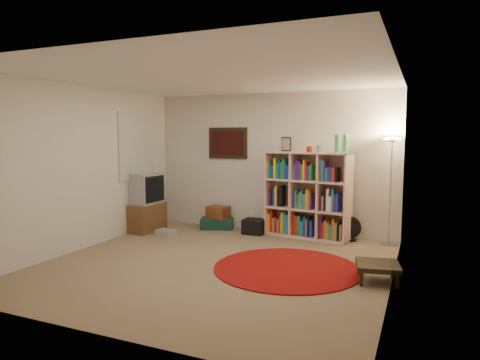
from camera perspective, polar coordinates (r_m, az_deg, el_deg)
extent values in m
cube|color=#886E50|center=(5.93, -3.24, -11.26)|extent=(4.50, 4.50, 0.02)
cube|color=white|center=(5.71, -3.40, 13.65)|extent=(4.50, 4.50, 0.02)
cube|color=silver|center=(7.77, 4.17, 2.31)|extent=(4.50, 0.02, 2.50)
cube|color=silver|center=(3.81, -18.71, -1.82)|extent=(4.50, 0.02, 2.50)
cube|color=silver|center=(6.99, -20.13, 1.55)|extent=(0.02, 4.50, 2.50)
cube|color=silver|center=(5.09, 20.05, 0.03)|extent=(0.02, 4.50, 2.50)
cube|color=black|center=(8.04, -1.63, 4.94)|extent=(0.78, 0.04, 0.58)
cube|color=#3C0C0C|center=(8.02, -1.69, 4.94)|extent=(0.66, 0.01, 0.46)
cube|color=white|center=(7.96, -13.62, 4.41)|extent=(0.03, 1.00, 1.20)
cube|color=beige|center=(7.35, 17.86, 1.44)|extent=(0.08, 0.01, 0.12)
cube|color=#FFC5AA|center=(7.50, 8.87, -7.42)|extent=(1.52, 0.65, 0.03)
cube|color=#FFC5AA|center=(7.31, 9.05, 3.60)|extent=(1.52, 0.65, 0.03)
cube|color=#FFC5AA|center=(7.68, 4.06, -1.60)|extent=(0.10, 0.42, 1.47)
cube|color=#FFC5AA|center=(7.11, 14.26, -2.38)|extent=(0.10, 0.42, 1.47)
cube|color=#FFC5AA|center=(7.55, 9.57, -1.80)|extent=(1.45, 0.26, 1.47)
cube|color=#FFC5AA|center=(7.47, 7.25, -1.85)|extent=(0.10, 0.40, 1.40)
cube|color=#FFC5AA|center=(7.28, 10.73, -2.12)|extent=(0.10, 0.40, 1.40)
cube|color=#FFC5AA|center=(7.41, 8.93, -3.86)|extent=(1.45, 0.62, 0.03)
cube|color=#FFC5AA|center=(7.34, 8.99, -0.09)|extent=(1.45, 0.62, 0.03)
cube|color=yellow|center=(7.72, 4.13, -5.62)|extent=(0.07, 0.17, 0.32)
cube|color=red|center=(7.69, 4.44, -5.45)|extent=(0.07, 0.17, 0.37)
cube|color=orange|center=(7.68, 4.74, -5.92)|extent=(0.07, 0.17, 0.25)
cube|color=#561B6E|center=(7.66, 5.04, -5.96)|extent=(0.07, 0.17, 0.25)
cube|color=orange|center=(7.64, 5.31, -6.06)|extent=(0.06, 0.17, 0.23)
cube|color=red|center=(7.62, 5.57, -5.81)|extent=(0.06, 0.17, 0.31)
cube|color=yellow|center=(7.60, 5.85, -5.64)|extent=(0.07, 0.17, 0.37)
cube|color=teal|center=(7.58, 6.16, -5.64)|extent=(0.07, 0.17, 0.38)
cube|color=teal|center=(7.56, 6.48, -5.80)|extent=(0.07, 0.17, 0.34)
cube|color=#561B6E|center=(7.64, 4.16, -2.44)|extent=(0.07, 0.17, 0.24)
cube|color=black|center=(7.62, 4.48, -2.38)|extent=(0.07, 0.17, 0.26)
cube|color=#1B31A6|center=(7.60, 4.77, -2.24)|extent=(0.06, 0.17, 0.30)
cube|color=yellow|center=(7.57, 5.06, -2.09)|extent=(0.07, 0.17, 0.35)
cube|color=black|center=(7.56, 5.38, -2.42)|extent=(0.07, 0.17, 0.27)
cube|color=black|center=(7.53, 5.73, -2.10)|extent=(0.08, 0.17, 0.36)
cube|color=#1B8A3B|center=(7.59, 4.19, 1.31)|extent=(0.07, 0.17, 0.29)
cube|color=#1B31A6|center=(7.56, 4.54, 1.09)|extent=(0.08, 0.17, 0.24)
cube|color=yellow|center=(7.53, 4.90, 1.54)|extent=(0.07, 0.17, 0.36)
cube|color=#1B8A3B|center=(7.51, 5.23, 1.20)|extent=(0.08, 0.17, 0.28)
cube|color=#1B31A6|center=(7.49, 5.52, 1.39)|extent=(0.05, 0.17, 0.33)
cube|color=#1B8A3B|center=(7.48, 5.74, 1.26)|extent=(0.06, 0.17, 0.30)
cube|color=#1B8A3B|center=(7.46, 6.04, 1.45)|extent=(0.08, 0.17, 0.36)
cube|color=#1B31A6|center=(7.44, 6.33, 1.19)|extent=(0.05, 0.17, 0.29)
cube|color=#1B31A6|center=(7.42, 6.61, 1.00)|extent=(0.07, 0.17, 0.25)
cube|color=red|center=(7.50, 7.42, -5.84)|extent=(0.07, 0.17, 0.36)
cube|color=red|center=(7.48, 7.74, -5.99)|extent=(0.07, 0.17, 0.33)
cube|color=#1B8A3B|center=(7.46, 8.08, -6.00)|extent=(0.07, 0.17, 0.34)
cube|color=teal|center=(7.45, 8.42, -6.35)|extent=(0.07, 0.17, 0.25)
cube|color=#1B31A6|center=(7.42, 8.77, -6.06)|extent=(0.07, 0.17, 0.34)
cube|color=#987F53|center=(7.41, 9.06, -6.24)|extent=(0.05, 0.17, 0.30)
cube|color=black|center=(7.39, 9.32, -6.13)|extent=(0.06, 0.17, 0.34)
cube|color=#1B31A6|center=(7.38, 9.64, -6.36)|extent=(0.07, 0.17, 0.28)
cube|color=#561B6E|center=(7.43, 7.42, -2.66)|extent=(0.06, 0.17, 0.25)
cube|color=teal|center=(7.41, 7.68, -2.47)|extent=(0.06, 0.17, 0.31)
cube|color=#1B8A3B|center=(7.40, 7.95, -2.77)|extent=(0.06, 0.17, 0.24)
cube|color=#987F53|center=(7.38, 8.22, -2.63)|extent=(0.06, 0.17, 0.28)
cube|color=teal|center=(7.36, 8.46, -2.54)|extent=(0.05, 0.17, 0.31)
cube|color=teal|center=(7.35, 8.76, -2.78)|extent=(0.08, 0.17, 0.25)
cube|color=yellow|center=(7.32, 9.08, -2.50)|extent=(0.06, 0.17, 0.33)
cube|color=orange|center=(7.31, 9.34, -2.54)|extent=(0.06, 0.17, 0.32)
cube|color=#561B6E|center=(7.30, 9.59, -2.79)|extent=(0.06, 0.17, 0.27)
cube|color=teal|center=(7.37, 7.46, 0.98)|extent=(0.06, 0.17, 0.25)
cube|color=#561B6E|center=(7.35, 7.75, 1.34)|extent=(0.07, 0.17, 0.35)
cube|color=#561B6E|center=(7.33, 8.10, 1.25)|extent=(0.08, 0.17, 0.33)
cube|color=#1B8A3B|center=(7.31, 8.45, 1.01)|extent=(0.07, 0.17, 0.27)
cube|color=yellow|center=(7.29, 8.73, 1.31)|extent=(0.06, 0.17, 0.35)
cube|color=red|center=(7.28, 8.98, 1.15)|extent=(0.06, 0.17, 0.32)
cube|color=#561B6E|center=(7.27, 9.26, 0.89)|extent=(0.06, 0.17, 0.25)
cube|color=#1B8A3B|center=(7.25, 9.59, 0.95)|extent=(0.07, 0.17, 0.27)
cube|color=#561B6E|center=(7.31, 10.89, -6.21)|extent=(0.06, 0.17, 0.36)
cube|color=red|center=(7.30, 11.18, -6.55)|extent=(0.06, 0.17, 0.28)
cube|color=#987F53|center=(7.29, 11.46, -6.43)|extent=(0.06, 0.17, 0.32)
cube|color=orange|center=(7.27, 11.76, -6.58)|extent=(0.07, 0.17, 0.29)
cube|color=teal|center=(7.26, 12.13, -6.76)|extent=(0.07, 0.17, 0.25)
cube|color=orange|center=(7.23, 12.49, -6.42)|extent=(0.07, 0.17, 0.35)
cube|color=#987F53|center=(7.23, 12.81, -6.65)|extent=(0.07, 0.17, 0.29)
cube|color=black|center=(7.22, 13.13, -6.93)|extent=(0.07, 0.17, 0.23)
cube|color=#987F53|center=(7.20, 13.44, -6.81)|extent=(0.06, 0.17, 0.27)
cube|color=#561B6E|center=(7.23, 10.93, -3.00)|extent=(0.06, 0.17, 0.24)
cube|color=#987F53|center=(7.22, 11.18, -3.00)|extent=(0.05, 0.17, 0.24)
cube|color=black|center=(7.20, 11.45, -2.66)|extent=(0.06, 0.17, 0.34)
cube|color=white|center=(7.19, 11.77, -2.59)|extent=(0.07, 0.17, 0.36)
cube|color=white|center=(7.18, 12.10, -3.10)|extent=(0.07, 0.17, 0.24)
cube|color=teal|center=(7.15, 12.43, -2.58)|extent=(0.06, 0.17, 0.38)
cube|color=#561B6E|center=(7.15, 12.72, -3.02)|extent=(0.06, 0.17, 0.27)
cube|color=#1B31A6|center=(7.13, 13.02, -2.88)|extent=(0.06, 0.17, 0.31)
cube|color=teal|center=(7.17, 11.09, 1.23)|extent=(0.08, 0.17, 0.36)
cube|color=#561B6E|center=(7.15, 11.42, 1.09)|extent=(0.06, 0.17, 0.33)
cube|color=teal|center=(7.15, 11.66, 0.68)|extent=(0.05, 0.17, 0.23)
cube|color=#1B31A6|center=(7.13, 11.90, 0.74)|extent=(0.06, 0.17, 0.25)
cube|color=#1B31A6|center=(7.12, 12.16, 0.69)|extent=(0.06, 0.17, 0.24)
cube|color=red|center=(7.11, 12.51, 0.69)|extent=(0.08, 0.17, 0.25)
cube|color=black|center=(7.09, 12.89, 0.65)|extent=(0.07, 0.17, 0.25)
cube|color=black|center=(7.50, 6.19, 4.78)|extent=(0.18, 0.05, 0.25)
cube|color=#A6998A|center=(7.48, 6.14, 4.78)|extent=(0.14, 0.03, 0.20)
cylinder|color=#B31C10|center=(7.29, 9.21, 4.09)|extent=(0.10, 0.10, 0.09)
cylinder|color=#BBBCC0|center=(7.23, 10.44, 4.13)|extent=(0.08, 0.08, 0.12)
cylinder|color=#4BC363|center=(7.07, 12.85, 4.77)|extent=(0.10, 0.10, 0.29)
cylinder|color=#4BC363|center=(7.10, 13.85, 4.75)|extent=(0.10, 0.10, 0.29)
cylinder|color=#BBBCC0|center=(7.33, 19.20, -8.03)|extent=(0.34, 0.34, 0.03)
cylinder|color=#BBBCC0|center=(7.18, 19.42, -1.61)|extent=(0.03, 0.03, 1.62)
cone|color=#BBBCC0|center=(7.12, 19.66, 5.11)|extent=(0.40, 0.40, 0.13)
cylinder|color=#FFD88C|center=(7.12, 19.66, 5.15)|extent=(0.33, 0.33, 0.02)
cylinder|color=black|center=(7.40, 14.42, -7.72)|extent=(0.22, 0.22, 0.03)
cylinder|color=black|center=(7.38, 14.44, -7.05)|extent=(0.04, 0.04, 0.15)
cylinder|color=black|center=(7.34, 14.47, -6.13)|extent=(0.36, 0.14, 0.36)
cube|color=brown|center=(8.06, -12.67, -4.83)|extent=(0.54, 0.75, 0.51)
cube|color=#A4A4A8|center=(7.98, -12.76, -1.07)|extent=(0.54, 0.63, 0.56)
cube|color=black|center=(7.82, -11.28, -1.18)|extent=(0.04, 0.53, 0.47)
cube|color=black|center=(7.82, -11.25, -1.18)|extent=(0.03, 0.47, 0.41)
cube|color=#A4A4A8|center=(7.65, -9.87, -6.92)|extent=(0.31, 0.26, 0.10)
cube|color=#13342C|center=(8.09, -3.09, -5.79)|extent=(0.69, 0.57, 0.19)
cube|color=brown|center=(8.05, -2.93, -4.34)|extent=(0.43, 0.33, 0.22)
cube|color=black|center=(7.65, 1.90, -6.21)|extent=(0.38, 0.32, 0.26)
cylinder|color=maroon|center=(5.77, 6.29, -11.60)|extent=(1.93, 1.93, 0.02)
cube|color=black|center=(5.46, 17.89, -10.80)|extent=(0.58, 0.58, 0.06)
cube|color=black|center=(5.28, 15.89, -12.53)|extent=(0.05, 0.05, 0.18)
cube|color=black|center=(5.33, 20.24, -12.52)|extent=(0.05, 0.05, 0.18)
cube|color=black|center=(5.66, 15.62, -11.27)|extent=(0.05, 0.05, 0.18)
cube|color=black|center=(5.70, 19.66, -11.28)|extent=(0.05, 0.05, 0.18)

